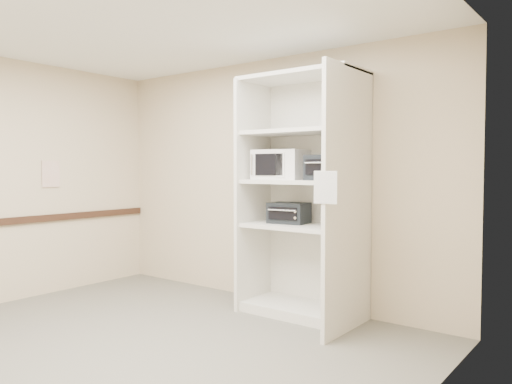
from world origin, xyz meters
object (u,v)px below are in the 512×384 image
Objects in this scene: microwave at (281,165)px; toaster_oven_lower at (289,213)px; toaster_oven_upper at (331,168)px; shelving_unit at (306,204)px.

toaster_oven_lower is (0.12, -0.02, -0.50)m from microwave.
toaster_oven_lower is at bearing -179.84° from toaster_oven_upper.
shelving_unit is at bearing -15.67° from microwave.
toaster_oven_lower is (-0.52, 0.06, -0.47)m from toaster_oven_upper.
microwave is 0.64m from toaster_oven_upper.
microwave is 1.21× the size of toaster_oven_upper.
toaster_oven_upper is (0.30, -0.03, 0.36)m from shelving_unit.
shelving_unit is at bearing -16.11° from toaster_oven_lower.
toaster_oven_upper is at bearing -5.15° from shelving_unit.
toaster_oven_upper is 1.10× the size of toaster_oven_lower.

